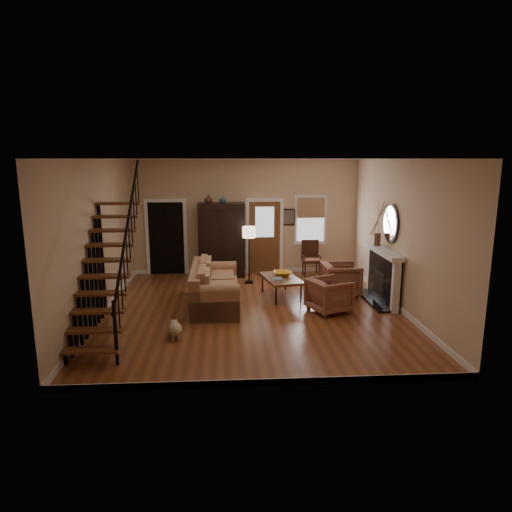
{
  "coord_description": "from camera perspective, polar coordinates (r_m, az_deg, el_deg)",
  "views": [
    {
      "loc": [
        -0.55,
        -9.67,
        3.29
      ],
      "look_at": [
        0.1,
        0.4,
        1.15
      ],
      "focal_mm": 32.0,
      "sensor_mm": 36.0,
      "label": 1
    }
  ],
  "objects": [
    {
      "name": "books",
      "position": [
        10.74,
        2.71,
        -2.93
      ],
      "size": [
        0.24,
        0.33,
        0.06
      ],
      "primitive_type": null,
      "color": "beige",
      "rests_on": "coffee_table"
    },
    {
      "name": "room",
      "position": [
        11.57,
        -2.99,
        3.08
      ],
      "size": [
        7.0,
        7.33,
        3.3
      ],
      "color": "brown",
      "rests_on": "ground"
    },
    {
      "name": "armoire",
      "position": [
        13.01,
        -4.31,
        2.02
      ],
      "size": [
        1.3,
        0.6,
        2.1
      ],
      "primitive_type": null,
      "color": "black",
      "rests_on": "ground"
    },
    {
      "name": "fireplace",
      "position": [
        11.11,
        15.76,
        -1.76
      ],
      "size": [
        0.33,
        1.95,
        2.3
      ],
      "color": "black",
      "rests_on": "ground"
    },
    {
      "name": "coffee_table",
      "position": [
        11.12,
        3.14,
        -3.92
      ],
      "size": [
        1.0,
        1.43,
        0.5
      ],
      "primitive_type": null,
      "rotation": [
        0.0,
        0.0,
        0.2
      ],
      "color": "brown",
      "rests_on": "ground"
    },
    {
      "name": "armchair_right",
      "position": [
        11.4,
        10.57,
        -2.9
      ],
      "size": [
        0.9,
        0.87,
        0.81
      ],
      "primitive_type": "imported",
      "rotation": [
        0.0,
        0.0,
        1.58
      ],
      "color": "brown",
      "rests_on": "ground"
    },
    {
      "name": "dog",
      "position": [
        8.77,
        -10.09,
        -9.13
      ],
      "size": [
        0.34,
        0.48,
        0.32
      ],
      "primitive_type": null,
      "rotation": [
        0.0,
        0.0,
        0.21
      ],
      "color": "tan",
      "rests_on": "ground"
    },
    {
      "name": "vase_b",
      "position": [
        12.77,
        -4.17,
        7.06
      ],
      "size": [
        0.2,
        0.2,
        0.21
      ],
      "primitive_type": "imported",
      "color": "#334C60",
      "rests_on": "armoire"
    },
    {
      "name": "staircase",
      "position": [
        8.82,
        -18.26,
        0.33
      ],
      "size": [
        0.94,
        2.8,
        3.2
      ],
      "primitive_type": null,
      "color": "brown",
      "rests_on": "ground"
    },
    {
      "name": "floor_lamp",
      "position": [
        12.27,
        -0.88,
        0.12
      ],
      "size": [
        0.39,
        0.39,
        1.54
      ],
      "primitive_type": null,
      "rotation": [
        0.0,
        0.0,
        -0.11
      ],
      "color": "black",
      "rests_on": "ground"
    },
    {
      "name": "vase_a",
      "position": [
        12.77,
        -5.97,
        7.12
      ],
      "size": [
        0.24,
        0.24,
        0.25
      ],
      "primitive_type": "imported",
      "color": "#4C2619",
      "rests_on": "armoire"
    },
    {
      "name": "side_chair",
      "position": [
        13.14,
        6.91,
        -0.33
      ],
      "size": [
        0.54,
        0.54,
        1.02
      ],
      "primitive_type": null,
      "color": "#341A10",
      "rests_on": "ground"
    },
    {
      "name": "bowl",
      "position": [
        11.19,
        3.32,
        -2.2
      ],
      "size": [
        0.45,
        0.45,
        0.11
      ],
      "primitive_type": "imported",
      "color": "orange",
      "rests_on": "coffee_table"
    },
    {
      "name": "armchair_left",
      "position": [
        10.16,
        9.15,
        -4.86
      ],
      "size": [
        1.07,
        1.06,
        0.75
      ],
      "primitive_type": "imported",
      "rotation": [
        0.0,
        0.0,
        1.96
      ],
      "color": "brown",
      "rests_on": "ground"
    },
    {
      "name": "sofa",
      "position": [
        10.46,
        -5.15,
        -3.81
      ],
      "size": [
        1.07,
        2.44,
        0.9
      ],
      "primitive_type": null,
      "rotation": [
        0.0,
        0.0,
        0.01
      ],
      "color": "#A06C49",
      "rests_on": "ground"
    }
  ]
}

